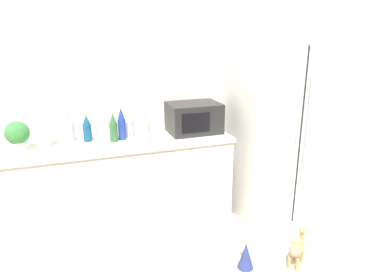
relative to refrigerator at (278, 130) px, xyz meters
name	(u,v)px	position (x,y,z in m)	size (l,w,h in m)	color
wall_back	(148,92)	(-1.25, 0.41, 0.39)	(8.00, 0.06, 2.55)	silver
back_counter	(126,187)	(-1.56, 0.08, -0.42)	(1.93, 0.63, 0.92)	silver
refrigerator	(278,130)	(0.00, 0.00, 0.00)	(0.94, 0.74, 1.77)	white
potted_plant	(18,135)	(-2.38, 0.04, 0.18)	(0.19, 0.19, 0.25)	silver
paper_towel_roll	(42,133)	(-2.20, 0.05, 0.17)	(0.10, 0.10, 0.27)	white
microwave	(194,118)	(-0.88, 0.10, 0.18)	(0.48, 0.37, 0.28)	black
back_bottle_0	(122,124)	(-1.56, 0.08, 0.18)	(0.07, 0.07, 0.30)	navy
back_bottle_1	(145,128)	(-1.37, 0.00, 0.15)	(0.08, 0.08, 0.24)	#B2B7BC
back_bottle_2	(70,128)	(-1.99, 0.17, 0.16)	(0.08, 0.08, 0.26)	#B2B7BC
back_bottle_3	(130,125)	(-1.48, 0.13, 0.15)	(0.07, 0.07, 0.24)	#B2B7BC
back_bottle_4	(113,128)	(-1.64, 0.05, 0.16)	(0.07, 0.07, 0.26)	#2D6033
back_bottle_5	(87,128)	(-1.85, 0.14, 0.15)	(0.08, 0.08, 0.24)	navy
camel_figurine	(298,246)	(-1.20, -1.95, 0.18)	(0.11, 0.10, 0.14)	tan
wise_man_figurine_blue	(246,253)	(-1.39, -1.89, 0.16)	(0.06, 0.06, 0.14)	navy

